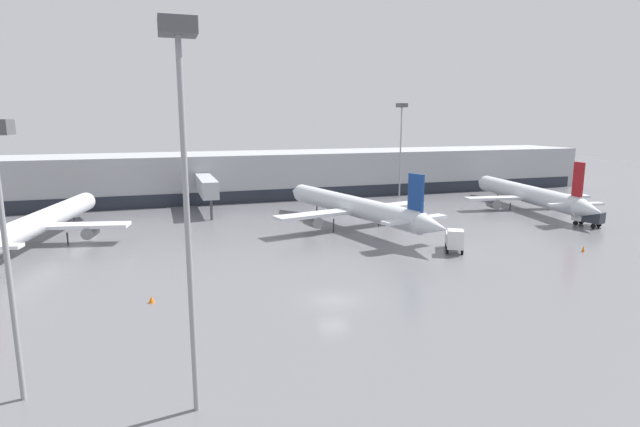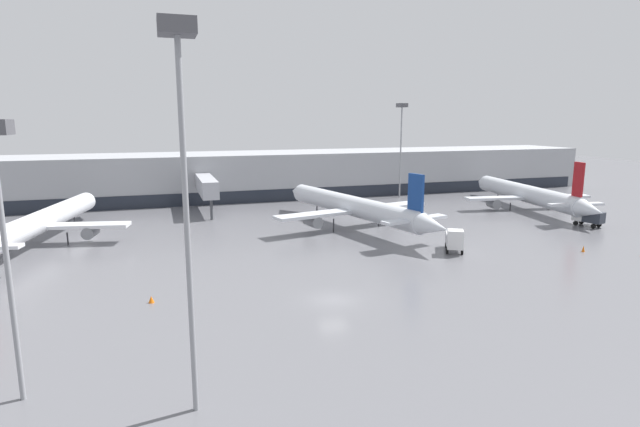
{
  "view_description": "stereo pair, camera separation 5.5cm",
  "coord_description": "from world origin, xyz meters",
  "px_view_note": "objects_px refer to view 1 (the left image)",
  "views": [
    {
      "loc": [
        -14.21,
        -39.41,
        15.74
      ],
      "look_at": [
        6.78,
        24.43,
        3.0
      ],
      "focal_mm": 28.0,
      "sensor_mm": 36.0,
      "label": 1
    },
    {
      "loc": [
        -14.16,
        -39.43,
        15.74
      ],
      "look_at": [
        6.78,
        24.43,
        3.0
      ],
      "focal_mm": 28.0,
      "sensor_mm": 36.0,
      "label": 2
    }
  ],
  "objects_px": {
    "parked_jet_0": "(528,194)",
    "traffic_cone_0": "(583,249)",
    "service_truck_0": "(454,239)",
    "traffic_cone_2": "(151,299)",
    "parked_jet_1": "(40,222)",
    "apron_light_mast_4": "(182,115)",
    "parked_jet_2": "(354,207)",
    "service_truck_1": "(588,217)",
    "apron_light_mast_2": "(401,124)"
  },
  "relations": [
    {
      "from": "parked_jet_0",
      "to": "traffic_cone_0",
      "type": "xyz_separation_m",
      "value": [
        -13.72,
        -25.89,
        -2.32
      ]
    },
    {
      "from": "service_truck_0",
      "to": "traffic_cone_2",
      "type": "xyz_separation_m",
      "value": [
        -34.72,
        -6.65,
        -1.25
      ]
    },
    {
      "from": "parked_jet_1",
      "to": "apron_light_mast_4",
      "type": "height_order",
      "value": "apron_light_mast_4"
    },
    {
      "from": "parked_jet_2",
      "to": "service_truck_0",
      "type": "bearing_deg",
      "value": -170.73
    },
    {
      "from": "traffic_cone_2",
      "to": "service_truck_1",
      "type": "bearing_deg",
      "value": 11.82
    },
    {
      "from": "service_truck_0",
      "to": "service_truck_1",
      "type": "relative_size",
      "value": 1.11
    },
    {
      "from": "apron_light_mast_4",
      "to": "parked_jet_2",
      "type": "bearing_deg",
      "value": 57.64
    },
    {
      "from": "parked_jet_0",
      "to": "service_truck_1",
      "type": "xyz_separation_m",
      "value": [
        -1.4,
        -14.6,
        -1.23
      ]
    },
    {
      "from": "parked_jet_2",
      "to": "traffic_cone_0",
      "type": "bearing_deg",
      "value": -147.64
    },
    {
      "from": "traffic_cone_0",
      "to": "traffic_cone_2",
      "type": "xyz_separation_m",
      "value": [
        -49.48,
        -1.65,
        -0.07
      ]
    },
    {
      "from": "parked_jet_1",
      "to": "traffic_cone_0",
      "type": "distance_m",
      "value": 67.49
    },
    {
      "from": "parked_jet_1",
      "to": "parked_jet_2",
      "type": "relative_size",
      "value": 1.03
    },
    {
      "from": "parked_jet_2",
      "to": "service_truck_0",
      "type": "distance_m",
      "value": 17.38
    },
    {
      "from": "service_truck_1",
      "to": "apron_light_mast_4",
      "type": "relative_size",
      "value": 0.22
    },
    {
      "from": "traffic_cone_2",
      "to": "service_truck_0",
      "type": "bearing_deg",
      "value": 10.84
    },
    {
      "from": "service_truck_1",
      "to": "traffic_cone_0",
      "type": "bearing_deg",
      "value": 115.66
    },
    {
      "from": "parked_jet_0",
      "to": "traffic_cone_0",
      "type": "distance_m",
      "value": 29.39
    },
    {
      "from": "parked_jet_0",
      "to": "apron_light_mast_2",
      "type": "bearing_deg",
      "value": 46.78
    },
    {
      "from": "parked_jet_0",
      "to": "parked_jet_1",
      "type": "relative_size",
      "value": 0.98
    },
    {
      "from": "service_truck_1",
      "to": "parked_jet_0",
      "type": "bearing_deg",
      "value": -22.27
    },
    {
      "from": "parked_jet_0",
      "to": "traffic_cone_2",
      "type": "relative_size",
      "value": 61.58
    },
    {
      "from": "traffic_cone_0",
      "to": "traffic_cone_2",
      "type": "bearing_deg",
      "value": -178.09
    },
    {
      "from": "parked_jet_0",
      "to": "service_truck_0",
      "type": "relative_size",
      "value": 7.49
    },
    {
      "from": "parked_jet_1",
      "to": "apron_light_mast_4",
      "type": "bearing_deg",
      "value": -147.86
    },
    {
      "from": "parked_jet_0",
      "to": "apron_light_mast_4",
      "type": "height_order",
      "value": "apron_light_mast_4"
    },
    {
      "from": "parked_jet_0",
      "to": "parked_jet_2",
      "type": "xyz_separation_m",
      "value": [
        -35.07,
        -4.88,
        0.49
      ]
    },
    {
      "from": "parked_jet_1",
      "to": "service_truck_1",
      "type": "relative_size",
      "value": 8.47
    },
    {
      "from": "traffic_cone_0",
      "to": "apron_light_mast_2",
      "type": "distance_m",
      "value": 47.77
    },
    {
      "from": "parked_jet_2",
      "to": "apron_light_mast_4",
      "type": "distance_m",
      "value": 49.7
    },
    {
      "from": "traffic_cone_0",
      "to": "parked_jet_2",
      "type": "bearing_deg",
      "value": 135.47
    },
    {
      "from": "service_truck_0",
      "to": "traffic_cone_0",
      "type": "bearing_deg",
      "value": 100.78
    },
    {
      "from": "parked_jet_0",
      "to": "parked_jet_1",
      "type": "xyz_separation_m",
      "value": [
        -76.58,
        -1.46,
        0.16
      ]
    },
    {
      "from": "parked_jet_1",
      "to": "apron_light_mast_4",
      "type": "xyz_separation_m",
      "value": [
        15.79,
        -44.01,
        13.06
      ]
    },
    {
      "from": "parked_jet_2",
      "to": "traffic_cone_2",
      "type": "relative_size",
      "value": 61.32
    },
    {
      "from": "parked_jet_0",
      "to": "parked_jet_1",
      "type": "bearing_deg",
      "value": 100.26
    },
    {
      "from": "service_truck_1",
      "to": "apron_light_mast_4",
      "type": "distance_m",
      "value": 68.47
    },
    {
      "from": "parked_jet_1",
      "to": "service_truck_0",
      "type": "relative_size",
      "value": 7.66
    },
    {
      "from": "parked_jet_1",
      "to": "parked_jet_2",
      "type": "distance_m",
      "value": 41.65
    },
    {
      "from": "parked_jet_2",
      "to": "apron_light_mast_4",
      "type": "xyz_separation_m",
      "value": [
        -25.72,
        -40.58,
        12.73
      ]
    },
    {
      "from": "apron_light_mast_2",
      "to": "apron_light_mast_4",
      "type": "xyz_separation_m",
      "value": [
        -45.67,
        -65.09,
        1.1
      ]
    },
    {
      "from": "traffic_cone_0",
      "to": "apron_light_mast_4",
      "type": "relative_size",
      "value": 0.04
    },
    {
      "from": "apron_light_mast_2",
      "to": "parked_jet_2",
      "type": "bearing_deg",
      "value": -129.14
    },
    {
      "from": "service_truck_0",
      "to": "apron_light_mast_4",
      "type": "distance_m",
      "value": 43.06
    },
    {
      "from": "parked_jet_0",
      "to": "apron_light_mast_2",
      "type": "height_order",
      "value": "apron_light_mast_2"
    },
    {
      "from": "apron_light_mast_2",
      "to": "parked_jet_1",
      "type": "bearing_deg",
      "value": -161.07
    },
    {
      "from": "parked_jet_2",
      "to": "service_truck_1",
      "type": "bearing_deg",
      "value": -119.21
    },
    {
      "from": "parked_jet_1",
      "to": "traffic_cone_2",
      "type": "bearing_deg",
      "value": -140.45
    },
    {
      "from": "parked_jet_0",
      "to": "service_truck_0",
      "type": "height_order",
      "value": "parked_jet_0"
    },
    {
      "from": "service_truck_1",
      "to": "parked_jet_1",
      "type": "bearing_deg",
      "value": 63.27
    },
    {
      "from": "parked_jet_2",
      "to": "traffic_cone_2",
      "type": "distance_m",
      "value": 36.24
    }
  ]
}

